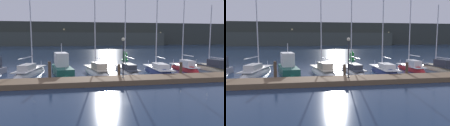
{
  "view_description": "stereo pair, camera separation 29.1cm",
  "coord_description": "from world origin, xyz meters",
  "views": [
    {
      "loc": [
        -4.57,
        -21.44,
        4.08
      ],
      "look_at": [
        0.0,
        3.09,
        1.2
      ],
      "focal_mm": 35.0,
      "sensor_mm": 36.0,
      "label": 1
    },
    {
      "loc": [
        -4.28,
        -21.5,
        4.08
      ],
      "look_at": [
        0.0,
        3.09,
        1.2
      ],
      "focal_mm": 35.0,
      "sensor_mm": 36.0,
      "label": 2
    }
  ],
  "objects": [
    {
      "name": "ground_plane",
      "position": [
        0.0,
        0.0,
        0.0
      ],
      "size": [
        400.0,
        400.0,
        0.0
      ],
      "primitive_type": "plane",
      "color": "#192D4C"
    },
    {
      "name": "dock",
      "position": [
        0.0,
        -2.31,
        0.23
      ],
      "size": [
        33.53,
        2.8,
        0.45
      ],
      "primitive_type": "cube",
      "color": "brown",
      "rests_on": "ground"
    },
    {
      "name": "mooring_pile_1",
      "position": [
        -6.6,
        -0.66,
        0.96
      ],
      "size": [
        0.28,
        0.28,
        1.91
      ],
      "primitive_type": "cylinder",
      "color": "#4C3D2D",
      "rests_on": "ground"
    },
    {
      "name": "mooring_pile_2",
      "position": [
        0.0,
        -0.66,
        0.75
      ],
      "size": [
        0.28,
        0.28,
        1.5
      ],
      "primitive_type": "cylinder",
      "color": "#4C3D2D",
      "rests_on": "ground"
    },
    {
      "name": "mooring_pile_3",
      "position": [
        6.6,
        -0.66,
        0.78
      ],
      "size": [
        0.28,
        0.28,
        1.57
      ],
      "primitive_type": "cylinder",
      "color": "#4C3D2D",
      "rests_on": "ground"
    },
    {
      "name": "sailboat_berth_2",
      "position": [
        -9.16,
        4.09,
        0.11
      ],
      "size": [
        3.36,
        8.08,
        10.63
      ],
      "color": "white",
      "rests_on": "ground"
    },
    {
      "name": "motorboat_berth_3",
      "position": [
        -5.7,
        4.43,
        0.41
      ],
      "size": [
        3.09,
        7.02,
        4.11
      ],
      "color": "#195647",
      "rests_on": "ground"
    },
    {
      "name": "sailboat_berth_4",
      "position": [
        -1.71,
        3.5,
        0.13
      ],
      "size": [
        3.27,
        7.46,
        10.77
      ],
      "color": "white",
      "rests_on": "ground"
    },
    {
      "name": "sailboat_berth_5",
      "position": [
        1.97,
        3.98,
        0.11
      ],
      "size": [
        2.18,
        8.08,
        9.63
      ],
      "color": "white",
      "rests_on": "ground"
    },
    {
      "name": "sailboat_berth_6",
      "position": [
        5.48,
        2.81,
        0.1
      ],
      "size": [
        2.33,
        7.66,
        10.94
      ],
      "color": "navy",
      "rests_on": "ground"
    },
    {
      "name": "sailboat_berth_7",
      "position": [
        9.63,
        4.14,
        0.12
      ],
      "size": [
        1.79,
        6.54,
        9.96
      ],
      "color": "red",
      "rests_on": "ground"
    },
    {
      "name": "sailboat_berth_8",
      "position": [
        12.94,
        3.19,
        0.13
      ],
      "size": [
        2.27,
        7.1,
        8.94
      ],
      "color": "beige",
      "rests_on": "ground"
    },
    {
      "name": "channel_buoy",
      "position": [
        5.03,
        17.24,
        0.75
      ],
      "size": [
        1.25,
        1.25,
        2.0
      ],
      "color": "green",
      "rests_on": "ground"
    },
    {
      "name": "dock_lamppost",
      "position": [
        0.06,
        -2.15,
        2.93
      ],
      "size": [
        0.32,
        0.32,
        3.66
      ],
      "color": "#2D2D33",
      "rests_on": "dock"
    },
    {
      "name": "hillside_backdrop",
      "position": [
        -4.39,
        105.93,
        5.84
      ],
      "size": [
        240.0,
        23.0,
        12.65
      ],
      "color": "#333833",
      "rests_on": "ground"
    }
  ]
}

